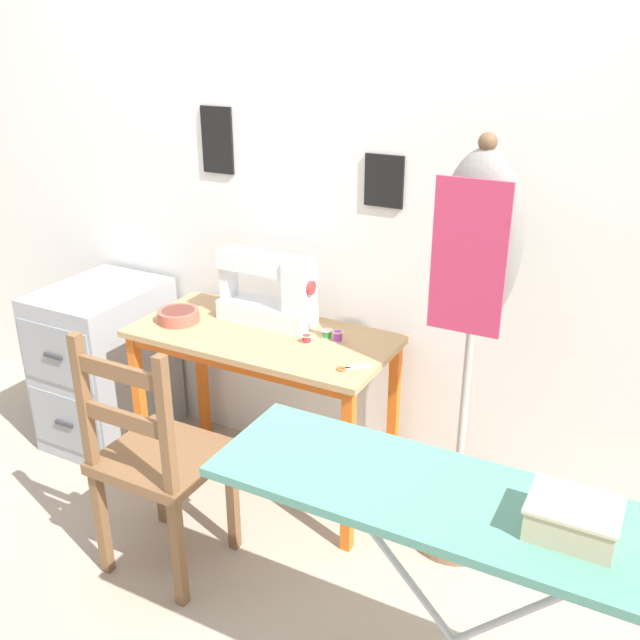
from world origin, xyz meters
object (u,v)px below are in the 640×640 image
thread_spool_near_machine (307,339)px  dress_form (476,272)px  thread_spool_mid_table (327,334)px  ironing_board (466,516)px  sewing_machine (271,292)px  storage_box (573,518)px  scissors (348,368)px  thread_spool_far_edge (338,336)px  wooden_chair (157,460)px  fabric_bowl (178,315)px  filing_cabinet (106,365)px

thread_spool_near_machine → dress_form: bearing=1.7°
thread_spool_mid_table → ironing_board: ironing_board is taller
sewing_machine → storage_box: (1.33, -0.94, 0.03)m
scissors → thread_spool_far_edge: size_ratio=2.66×
wooden_chair → ironing_board: bearing=-11.2°
thread_spool_far_edge → wooden_chair: wooden_chair is taller
dress_form → ironing_board: 0.93m
scissors → thread_spool_near_machine: 0.27m
fabric_bowl → storage_box: size_ratio=0.89×
wooden_chair → ironing_board: wooden_chair is taller
storage_box → dress_form: bearing=119.5°
thread_spool_mid_table → wooden_chair: bearing=-114.4°
thread_spool_mid_table → filing_cabinet: filing_cabinet is taller
sewing_machine → dress_form: dress_form is taller
fabric_bowl → dress_form: 1.25m
thread_spool_mid_table → filing_cabinet: bearing=-175.1°
thread_spool_far_edge → storage_box: bearing=-41.8°
storage_box → thread_spool_mid_table: bearing=139.3°
fabric_bowl → ironing_board: bearing=-27.9°
fabric_bowl → dress_form: dress_form is taller
thread_spool_mid_table → storage_box: size_ratio=0.24×
fabric_bowl → sewing_machine: bearing=26.9°
thread_spool_mid_table → dress_form: dress_form is taller
thread_spool_near_machine → storage_box: size_ratio=0.22×
fabric_bowl → thread_spool_near_machine: 0.57m
sewing_machine → scissors: bearing=-26.9°
thread_spool_near_machine → filing_cabinet: bearing=-179.0°
filing_cabinet → dress_form: size_ratio=0.49×
sewing_machine → thread_spool_far_edge: size_ratio=9.90×
fabric_bowl → thread_spool_mid_table: 0.63m
fabric_bowl → wooden_chair: bearing=-60.5°
sewing_machine → wooden_chair: sewing_machine is taller
sewing_machine → thread_spool_near_machine: size_ratio=9.99×
wooden_chair → sewing_machine: bearing=87.0°
thread_spool_near_machine → ironing_board: 1.21m
fabric_bowl → thread_spool_far_edge: size_ratio=4.05×
scissors → thread_spool_mid_table: (-0.19, 0.20, 0.01)m
wooden_chair → storage_box: 1.45m
scissors → dress_form: (0.39, 0.14, 0.38)m
thread_spool_far_edge → storage_box: (1.01, -0.90, 0.15)m
thread_spool_far_edge → ironing_board: bearing=-49.0°
sewing_machine → fabric_bowl: size_ratio=2.45×
fabric_bowl → dress_form: bearing=4.0°
thread_spool_near_machine → thread_spool_far_edge: bearing=34.8°
filing_cabinet → ironing_board: (1.94, -0.81, 0.42)m
ironing_board → fabric_bowl: bearing=152.1°
thread_spool_mid_table → filing_cabinet: 1.16m
storage_box → ironing_board: bearing=178.6°
scissors → thread_spool_near_machine: thread_spool_near_machine is taller
thread_spool_mid_table → wooden_chair: (-0.31, -0.68, -0.28)m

